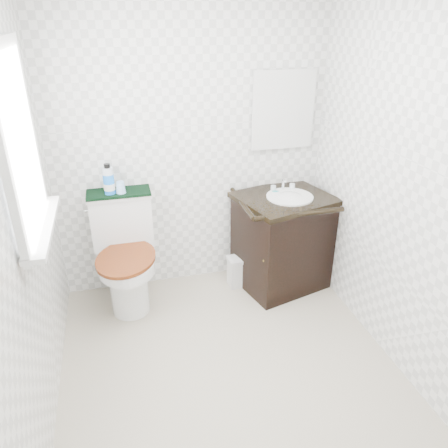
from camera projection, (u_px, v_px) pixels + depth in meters
name	position (u px, v px, depth m)	size (l,w,h in m)	color
floor	(230.00, 369.00, 2.93)	(2.40, 2.40, 0.00)	#AFA58D
wall_back	(192.00, 146.00, 3.44)	(2.40, 2.40, 0.00)	white
wall_front	(334.00, 355.00, 1.36)	(2.40, 2.40, 0.00)	white
wall_left	(17.00, 228.00, 2.15)	(2.40, 2.40, 0.00)	white
wall_right	(406.00, 187.00, 2.65)	(2.40, 2.40, 0.00)	white
window	(17.00, 144.00, 2.22)	(0.02, 0.70, 0.90)	white
mirror	(283.00, 110.00, 3.48)	(0.50, 0.02, 0.60)	silver
toilet	(126.00, 259.00, 3.46)	(0.54, 0.70, 0.90)	white
vanity	(282.00, 239.00, 3.68)	(0.85, 0.78, 0.92)	black
trash_bin	(238.00, 271.00, 3.77)	(0.20, 0.16, 0.27)	silver
towel	(119.00, 192.00, 3.34)	(0.48, 0.22, 0.02)	black
mouthwash_bottle	(109.00, 180.00, 3.25)	(0.08, 0.08, 0.23)	blue
cup	(121.00, 187.00, 3.29)	(0.07, 0.07, 0.09)	#98C7F9
soap_bar	(275.00, 192.00, 3.57)	(0.07, 0.05, 0.02)	teal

